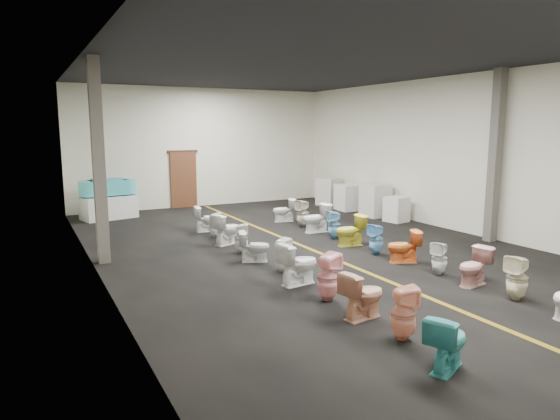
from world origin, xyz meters
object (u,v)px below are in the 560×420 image
at_px(appliance_crate_c, 349,197).
at_px(toilet_left_1, 403,313).
at_px(toilet_right_4, 439,258).
at_px(toilet_right_8, 334,225).
at_px(toilet_right_2, 517,278).
at_px(toilet_left_6, 254,246).
at_px(toilet_left_10, 207,219).
at_px(toilet_right_6, 376,239).
at_px(toilet_right_10, 303,213).
at_px(appliance_crate_d, 328,192).
at_px(appliance_crate_b, 375,200).
at_px(display_table, 109,207).
at_px(toilet_left_9, 215,225).
at_px(toilet_left_2, 363,295).
at_px(toilet_left_7, 241,238).
at_px(toilet_right_9, 316,218).
at_px(toilet_left_0, 447,341).
at_px(toilet_left_3, 328,277).
at_px(toilet_right_11, 284,210).
at_px(toilet_right_7, 350,231).
at_px(toilet_right_5, 404,247).
at_px(bathtub, 108,187).
at_px(toilet_left_5, 282,255).
at_px(appliance_crate_a, 397,209).
at_px(toilet_right_3, 474,267).
at_px(toilet_left_4, 298,263).
at_px(toilet_left_8, 227,229).

bearing_deg(appliance_crate_c, toilet_left_1, -121.55).
distance_m(toilet_left_1, toilet_right_4, 3.55).
bearing_deg(toilet_right_8, toilet_right_2, 15.73).
distance_m(toilet_left_6, toilet_left_10, 3.69).
distance_m(toilet_left_6, toilet_right_6, 2.95).
height_order(toilet_left_6, toilet_right_10, toilet_right_10).
height_order(appliance_crate_d, toilet_left_10, appliance_crate_d).
bearing_deg(toilet_left_6, appliance_crate_b, -36.92).
distance_m(display_table, toilet_left_9, 4.89).
distance_m(display_table, toilet_left_2, 11.30).
bearing_deg(toilet_left_9, toilet_left_2, -172.96).
height_order(toilet_left_7, toilet_right_9, toilet_right_9).
relative_size(toilet_left_1, toilet_left_10, 1.06).
distance_m(toilet_left_0, toilet_left_1, 0.94).
distance_m(toilet_left_3, toilet_right_4, 2.89).
height_order(appliance_crate_b, toilet_right_11, appliance_crate_b).
bearing_deg(toilet_right_7, appliance_crate_c, 150.84).
distance_m(toilet_left_7, toilet_right_4, 4.58).
xyz_separation_m(appliance_crate_c, toilet_right_5, (-3.19, -6.60, -0.10)).
relative_size(bathtub, appliance_crate_b, 1.67).
bearing_deg(toilet_right_4, toilet_left_2, -87.96).
distance_m(toilet_left_1, toilet_left_10, 8.52).
xyz_separation_m(appliance_crate_c, toilet_right_10, (-3.13, -2.01, -0.05)).
bearing_deg(toilet_right_11, toilet_left_9, -55.00).
height_order(toilet_left_5, toilet_right_8, toilet_right_8).
xyz_separation_m(toilet_right_7, toilet_right_9, (0.12, 1.85, 0.02)).
height_order(toilet_left_9, toilet_right_2, toilet_right_2).
height_order(appliance_crate_a, toilet_right_5, appliance_crate_a).
height_order(bathtub, toilet_right_2, bathtub).
relative_size(toilet_left_5, toilet_left_10, 0.95).
distance_m(appliance_crate_d, toilet_right_11, 3.97).
xyz_separation_m(appliance_crate_b, toilet_right_3, (-3.13, -6.97, -0.18)).
bearing_deg(toilet_right_3, appliance_crate_b, 146.86).
relative_size(toilet_right_3, toilet_right_4, 1.06).
distance_m(toilet_left_4, toilet_left_8, 3.81).
bearing_deg(appliance_crate_d, toilet_right_9, -126.80).
height_order(toilet_left_2, toilet_left_8, toilet_left_8).
distance_m(toilet_left_0, toilet_right_10, 9.22).
distance_m(toilet_left_10, toilet_right_4, 6.96).
relative_size(toilet_left_0, toilet_left_2, 0.95).
distance_m(toilet_right_4, toilet_right_7, 2.96).
height_order(appliance_crate_d, toilet_right_8, appliance_crate_d).
bearing_deg(appliance_crate_b, toilet_left_6, -150.72).
bearing_deg(display_table, toilet_right_10, -40.27).
distance_m(appliance_crate_a, appliance_crate_b, 1.10).
bearing_deg(toilet_left_5, toilet_right_8, -68.20).
xyz_separation_m(toilet_right_3, toilet_right_10, (-0.00, 6.50, 0.05)).
height_order(toilet_left_0, toilet_left_4, toilet_left_4).
xyz_separation_m(appliance_crate_c, toilet_left_6, (-6.12, -4.98, -0.12)).
height_order(toilet_left_8, toilet_right_11, toilet_left_8).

